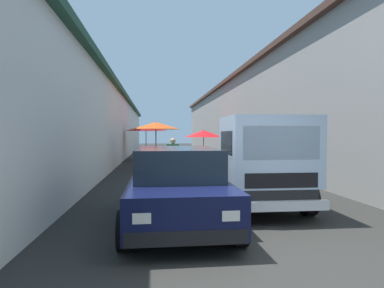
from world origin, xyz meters
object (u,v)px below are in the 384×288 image
at_px(hatchback_car, 177,185).
at_px(fruit_stall_near_left, 156,133).
at_px(fruit_stall_far_left, 204,136).
at_px(delivery_truck, 258,164).
at_px(fruit_stall_near_right, 146,132).
at_px(parked_scooter, 236,160).
at_px(vendor_by_crates, 173,156).

bearing_deg(hatchback_car, fruit_stall_near_left, 1.71).
height_order(fruit_stall_far_left, delivery_truck, same).
relative_size(fruit_stall_near_left, delivery_truck, 0.49).
relative_size(fruit_stall_near_right, hatchback_car, 0.72).
bearing_deg(fruit_stall_near_left, hatchback_car, -178.29).
bearing_deg(fruit_stall_near_left, parked_scooter, -99.09).
distance_m(fruit_stall_near_left, delivery_truck, 9.32).
xyz_separation_m(fruit_stall_far_left, delivery_truck, (-15.04, 1.08, -0.56)).
distance_m(hatchback_car, delivery_truck, 2.21).
xyz_separation_m(fruit_stall_near_right, delivery_truck, (-14.78, -2.84, -0.86)).
relative_size(fruit_stall_near_left, fruit_stall_near_right, 0.85).
distance_m(fruit_stall_near_right, delivery_truck, 15.07).
relative_size(fruit_stall_far_left, parked_scooter, 1.57).
distance_m(vendor_by_crates, parked_scooter, 4.53).
bearing_deg(vendor_by_crates, fruit_stall_far_left, -15.55).
distance_m(fruit_stall_far_left, hatchback_car, 16.37).
height_order(fruit_stall_near_right, hatchback_car, fruit_stall_near_right).
bearing_deg(hatchback_car, delivery_truck, -61.96).
xyz_separation_m(fruit_stall_far_left, hatchback_car, (-16.06, 3.01, -0.86)).
distance_m(delivery_truck, parked_scooter, 8.58).
bearing_deg(fruit_stall_far_left, parked_scooter, -175.17).
bearing_deg(vendor_by_crates, fruit_stall_near_right, 7.29).
bearing_deg(hatchback_car, fruit_stall_far_left, -10.62).
xyz_separation_m(fruit_stall_near_right, parked_scooter, (-6.38, -4.49, -1.45)).
relative_size(hatchback_car, delivery_truck, 0.79).
xyz_separation_m(fruit_stall_near_left, parked_scooter, (-0.62, -3.87, -1.36)).
relative_size(fruit_stall_near_left, vendor_by_crates, 1.52).
height_order(fruit_stall_far_left, vendor_by_crates, fruit_stall_far_left).
height_order(fruit_stall_near_right, delivery_truck, fruit_stall_near_right).
relative_size(delivery_truck, parked_scooter, 2.92).
relative_size(fruit_stall_near_left, parked_scooter, 1.42).
xyz_separation_m(hatchback_car, delivery_truck, (1.03, -1.93, 0.30)).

